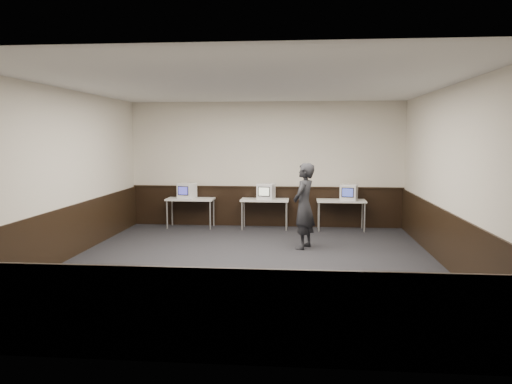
% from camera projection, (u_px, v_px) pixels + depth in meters
% --- Properties ---
extents(floor, '(8.00, 8.00, 0.00)m').
position_uv_depth(floor, '(250.00, 265.00, 9.04)').
color(floor, black).
rests_on(floor, ground).
extents(ceiling, '(8.00, 8.00, 0.00)m').
position_uv_depth(ceiling, '(250.00, 85.00, 8.69)').
color(ceiling, white).
rests_on(ceiling, back_wall).
extents(back_wall, '(7.00, 0.00, 7.00)m').
position_uv_depth(back_wall, '(266.00, 165.00, 12.82)').
color(back_wall, beige).
rests_on(back_wall, ground).
extents(front_wall, '(7.00, 0.00, 7.00)m').
position_uv_depth(front_wall, '(209.00, 209.00, 4.90)').
color(front_wall, beige).
rests_on(front_wall, ground).
extents(left_wall, '(0.00, 8.00, 8.00)m').
position_uv_depth(left_wall, '(61.00, 175.00, 9.18)').
color(left_wall, beige).
rests_on(left_wall, ground).
extents(right_wall, '(0.00, 8.00, 8.00)m').
position_uv_depth(right_wall, '(453.00, 178.00, 8.55)').
color(right_wall, beige).
rests_on(right_wall, ground).
extents(wainscot_back, '(6.98, 0.04, 1.00)m').
position_uv_depth(wainscot_back, '(266.00, 207.00, 12.92)').
color(wainscot_back, black).
rests_on(wainscot_back, back_wall).
extents(wainscot_front, '(6.98, 0.04, 1.00)m').
position_uv_depth(wainscot_front, '(210.00, 316.00, 5.05)').
color(wainscot_front, black).
rests_on(wainscot_front, front_wall).
extents(wainscot_left, '(0.04, 7.98, 1.00)m').
position_uv_depth(wainscot_left, '(65.00, 234.00, 9.30)').
color(wainscot_left, black).
rests_on(wainscot_left, left_wall).
extents(wainscot_right, '(0.04, 7.98, 1.00)m').
position_uv_depth(wainscot_right, '(449.00, 241.00, 8.67)').
color(wainscot_right, black).
rests_on(wainscot_right, right_wall).
extents(wainscot_rail, '(6.98, 0.06, 0.04)m').
position_uv_depth(wainscot_rail, '(266.00, 187.00, 12.85)').
color(wainscot_rail, black).
rests_on(wainscot_rail, wainscot_back).
extents(desk_left, '(1.20, 0.60, 0.75)m').
position_uv_depth(desk_left, '(191.00, 201.00, 12.70)').
color(desk_left, silver).
rests_on(desk_left, ground).
extents(desk_center, '(1.20, 0.60, 0.75)m').
position_uv_depth(desk_center, '(265.00, 202.00, 12.53)').
color(desk_center, silver).
rests_on(desk_center, ground).
extents(desk_right, '(1.20, 0.60, 0.75)m').
position_uv_depth(desk_right, '(341.00, 203.00, 12.36)').
color(desk_right, silver).
rests_on(desk_right, ground).
extents(emac_left, '(0.48, 0.49, 0.38)m').
position_uv_depth(emac_left, '(187.00, 191.00, 12.71)').
color(emac_left, white).
rests_on(emac_left, desk_left).
extents(emac_center, '(0.46, 0.48, 0.40)m').
position_uv_depth(emac_center, '(266.00, 192.00, 12.45)').
color(emac_center, white).
rests_on(emac_center, desk_center).
extents(emac_right, '(0.48, 0.49, 0.39)m').
position_uv_depth(emac_right, '(349.00, 192.00, 12.26)').
color(emac_right, white).
rests_on(emac_right, desk_right).
extents(person, '(0.63, 0.76, 1.77)m').
position_uv_depth(person, '(304.00, 206.00, 10.28)').
color(person, black).
rests_on(person, ground).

